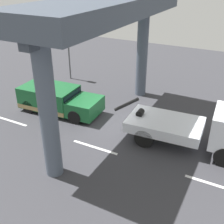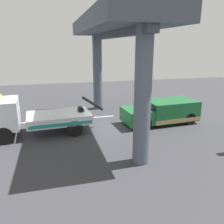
% 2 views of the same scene
% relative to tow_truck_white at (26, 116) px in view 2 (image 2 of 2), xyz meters
% --- Properties ---
extents(ground_plane, '(60.00, 40.00, 0.10)m').
position_rel_tow_truck_white_xyz_m(ground_plane, '(-4.81, -0.05, -1.25)').
color(ground_plane, '#38383D').
extents(lane_stripe_west, '(2.60, 0.16, 0.01)m').
position_rel_tow_truck_white_xyz_m(lane_stripe_west, '(-10.81, -2.50, -1.20)').
color(lane_stripe_west, silver).
rests_on(lane_stripe_west, ground).
extents(lane_stripe_mid, '(2.60, 0.16, 0.01)m').
position_rel_tow_truck_white_xyz_m(lane_stripe_mid, '(-4.81, -2.50, -1.20)').
color(lane_stripe_mid, silver).
rests_on(lane_stripe_mid, ground).
extents(lane_stripe_east, '(2.60, 0.16, 0.01)m').
position_rel_tow_truck_white_xyz_m(lane_stripe_east, '(1.19, -2.50, -1.20)').
color(lane_stripe_east, silver).
rests_on(lane_stripe_east, ground).
extents(tow_truck_white, '(7.32, 2.75, 2.46)m').
position_rel_tow_truck_white_xyz_m(tow_truck_white, '(0.00, 0.00, 0.00)').
color(tow_truck_white, silver).
rests_on(tow_truck_white, ground).
extents(towed_van_green, '(5.32, 2.50, 1.58)m').
position_rel_tow_truck_white_xyz_m(towed_van_green, '(-9.06, -0.06, -0.42)').
color(towed_van_green, '#195B2D').
rests_on(towed_van_green, ground).
extents(overpass_structure, '(3.60, 11.94, 6.98)m').
position_rel_tow_truck_white_xyz_m(overpass_structure, '(-5.40, -0.05, 4.79)').
color(overpass_structure, '#4C5666').
rests_on(overpass_structure, ground).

